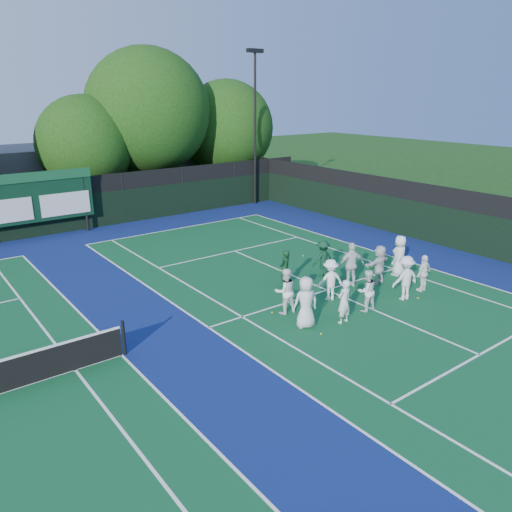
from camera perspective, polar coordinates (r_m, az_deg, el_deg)
ground at (r=19.29m, az=10.20°, el=-4.78°), size 120.00×120.00×0.00m
court_apron at (r=16.55m, az=-6.98°, el=-8.62°), size 34.00×32.00×0.01m
near_court at (r=19.92m, az=8.10°, el=-3.88°), size 11.05×23.85×0.01m
back_fence at (r=29.46m, az=-22.06°, el=4.94°), size 34.00×0.08×3.00m
divider_fence_right at (r=26.42m, az=22.25°, el=3.52°), size 0.08×32.00×3.00m
scoreboard at (r=28.66m, az=-23.97°, el=6.08°), size 6.00×0.21×3.55m
clubhouse at (r=38.01m, az=-19.68°, el=8.91°), size 18.00×6.00×4.00m
light_pole_right at (r=34.54m, az=-0.11°, el=16.29°), size 1.20×0.30×10.12m
tree_c at (r=33.37m, az=-18.71°, el=11.83°), size 5.89×5.89×7.38m
tree_d at (r=34.87m, az=-12.08°, el=15.51°), size 8.16×8.16×10.34m
tree_e at (r=38.01m, az=-3.24°, el=14.18°), size 6.86×6.86×8.41m
tennis_ball_0 at (r=16.38m, az=7.46°, el=-8.81°), size 0.07×0.07×0.07m
tennis_ball_1 at (r=21.89m, az=2.61°, el=-1.59°), size 0.07×0.07×0.07m
tennis_ball_2 at (r=19.88m, az=18.01°, el=-4.60°), size 0.07×0.07×0.07m
tennis_ball_3 at (r=17.74m, az=1.85°, el=-6.47°), size 0.07×0.07×0.07m
tennis_ball_4 at (r=23.85m, az=5.41°, el=0.03°), size 0.07×0.07×0.07m
tennis_ball_5 at (r=22.75m, az=12.68°, el=-1.26°), size 0.07×0.07×0.07m
player_front_0 at (r=16.50m, az=5.70°, el=-5.28°), size 0.99×0.79×1.77m
player_front_1 at (r=17.01m, az=10.03°, el=-5.15°), size 0.59×0.40×1.54m
player_front_2 at (r=18.10m, az=12.52°, el=-3.88°), size 0.84×0.71×1.53m
player_front_3 at (r=19.42m, az=16.70°, el=-2.41°), size 1.20×0.83×1.71m
player_front_4 at (r=20.49m, az=18.62°, el=-1.86°), size 0.90×0.45×1.48m
player_back_0 at (r=17.50m, az=3.35°, el=-4.02°), size 0.93×0.80×1.65m
player_back_1 at (r=18.77m, az=8.47°, el=-2.72°), size 1.17×0.89×1.59m
player_back_2 at (r=20.18m, az=10.85°, el=-0.99°), size 1.16×0.78×1.83m
player_back_3 at (r=20.85m, az=13.91°, el=-0.91°), size 1.52×0.60×1.60m
player_back_4 at (r=21.92m, az=16.08°, el=0.04°), size 0.96×0.73×1.75m
coach_left at (r=19.81m, az=3.34°, el=-1.48°), size 0.64×0.51×1.55m
coach_right at (r=21.15m, az=7.64°, el=-0.29°), size 1.04×0.63×1.57m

